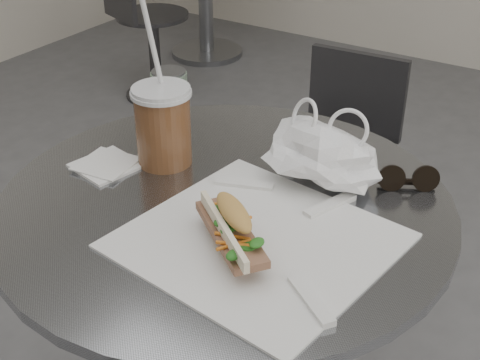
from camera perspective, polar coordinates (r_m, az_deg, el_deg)
The scene contains 10 objects.
cafe_table at distance 1.28m, azimuth -1.16°, elevation -12.08°, with size 0.76×0.76×0.74m.
chair_far at distance 1.98m, azimuth 7.92°, elevation -0.80°, with size 0.36×0.37×0.69m.
bg_chair at distance 3.25m, azimuth -7.93°, elevation 11.72°, with size 0.36×0.38×0.65m.
sandwich_paper at distance 1.01m, azimuth 1.51°, elevation -5.18°, with size 0.37×0.35×0.00m, color white.
banh_mi at distance 0.97m, azimuth -0.69°, elevation -4.21°, with size 0.22×0.20×0.07m.
iced_coffee at distance 1.19m, azimuth -6.59°, elevation 4.76°, with size 0.11×0.11×0.31m.
sunglasses at distance 1.16m, azimuth 14.16°, elevation 0.01°, with size 0.10×0.07×0.05m.
plastic_bag at distance 1.14m, azimuth 6.77°, elevation 2.10°, with size 0.20×0.15×0.10m, color white, non-canonical shape.
napkin_stack at distance 1.22m, azimuth -11.33°, elevation 1.27°, with size 0.12×0.12×0.01m.
drink_can at distance 1.30m, azimuth -5.97°, elevation 6.53°, with size 0.07×0.07×0.13m.
Camera 1 is at (0.53, -0.58, 1.33)m, focal length 50.00 mm.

